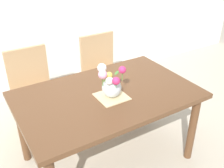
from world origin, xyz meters
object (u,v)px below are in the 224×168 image
(dining_table, at_px, (107,102))
(chair_right, at_px, (102,68))
(flower_vase, at_px, (111,84))
(chair_left, at_px, (33,86))

(dining_table, xyz_separation_m, chair_right, (0.41, 0.81, -0.11))
(chair_right, relative_size, flower_vase, 3.19)
(chair_left, relative_size, chair_right, 1.00)
(flower_vase, bearing_deg, dining_table, 84.44)
(chair_left, xyz_separation_m, flower_vase, (0.40, -0.89, 0.33))
(chair_left, bearing_deg, chair_right, -180.00)
(dining_table, distance_m, flower_vase, 0.23)
(chair_left, height_order, chair_right, same)
(dining_table, relative_size, flower_vase, 5.30)
(dining_table, distance_m, chair_left, 0.92)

